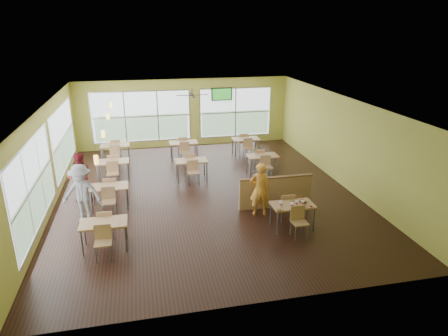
{
  "coord_description": "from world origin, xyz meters",
  "views": [
    {
      "loc": [
        -2.09,
        -12.67,
        5.56
      ],
      "look_at": [
        0.46,
        -0.84,
        1.2
      ],
      "focal_mm": 32.0,
      "sensor_mm": 36.0,
      "label": 1
    }
  ],
  "objects_px": {
    "man_plaid": "(260,189)",
    "food_basket": "(303,201)",
    "main_table": "(293,208)",
    "half_wall_divider": "(276,192)"
  },
  "relations": [
    {
      "from": "half_wall_divider",
      "to": "food_basket",
      "type": "distance_m",
      "value": 1.44
    },
    {
      "from": "half_wall_divider",
      "to": "food_basket",
      "type": "relative_size",
      "value": 10.02
    },
    {
      "from": "food_basket",
      "to": "half_wall_divider",
      "type": "bearing_deg",
      "value": 103.19
    },
    {
      "from": "main_table",
      "to": "half_wall_divider",
      "type": "height_order",
      "value": "half_wall_divider"
    },
    {
      "from": "main_table",
      "to": "man_plaid",
      "type": "distance_m",
      "value": 1.25
    },
    {
      "from": "food_basket",
      "to": "man_plaid",
      "type": "bearing_deg",
      "value": 136.09
    },
    {
      "from": "half_wall_divider",
      "to": "food_basket",
      "type": "bearing_deg",
      "value": -76.81
    },
    {
      "from": "main_table",
      "to": "half_wall_divider",
      "type": "distance_m",
      "value": 1.45
    },
    {
      "from": "man_plaid",
      "to": "food_basket",
      "type": "relative_size",
      "value": 7.05
    },
    {
      "from": "half_wall_divider",
      "to": "man_plaid",
      "type": "distance_m",
      "value": 0.85
    }
  ]
}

